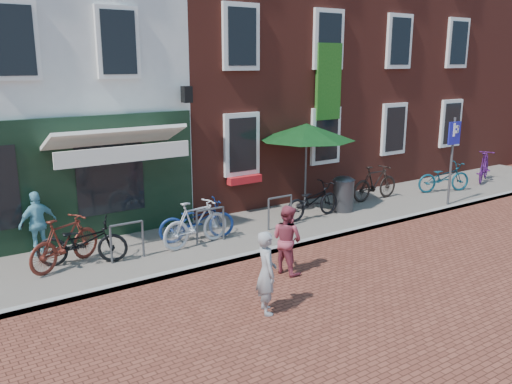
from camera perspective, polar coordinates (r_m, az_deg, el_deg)
ground at (r=12.44m, az=4.00°, el=-6.01°), size 80.00×80.00×0.00m
sidewalk at (r=14.13m, az=3.43°, el=-3.35°), size 24.00×3.00×0.10m
building_brick_mid at (r=18.66m, az=-4.55°, el=16.17°), size 6.00×8.00×10.00m
building_brick_right at (r=22.26m, az=9.50°, el=15.63°), size 6.00×8.00×10.00m
filler_right at (r=27.13m, az=19.75°, el=13.61°), size 7.00×8.00×9.00m
litter_bin at (r=15.16m, az=9.27°, el=0.02°), size 0.58×0.58×1.06m
parking_sign at (r=16.40m, az=20.16°, el=4.48°), size 0.50×0.08×2.54m
parasol at (r=15.06m, az=5.39°, el=6.72°), size 2.72×2.72×2.51m
woman at (r=9.16m, az=1.12°, el=-8.52°), size 0.50×0.61×1.45m
boy at (r=10.86m, az=3.31°, el=-5.04°), size 0.67×0.79×1.41m
cafe_person at (r=12.47m, az=-22.13°, el=-3.09°), size 0.88×0.51×1.41m
bicycle_0 at (r=11.65m, az=-17.95°, el=-5.06°), size 1.91×1.28×0.95m
bicycle_1 at (r=11.60m, az=-19.63°, el=-5.01°), size 1.79×1.22×1.06m
bicycle_2 at (r=12.62m, az=-6.30°, el=-3.02°), size 1.90×0.99×0.95m
bicycle_3 at (r=12.24m, az=-6.39°, el=-3.30°), size 1.81×0.72×1.06m
bicycle_4 at (r=14.38m, az=5.99°, el=-0.92°), size 1.84×0.73×0.95m
bicycle_5 at (r=16.55m, az=12.53°, el=0.96°), size 1.76×0.52×1.06m
bicycle_6 at (r=18.21m, az=19.30°, el=1.49°), size 1.92×1.20×0.95m
bicycle_7 at (r=20.29m, az=23.05°, el=2.51°), size 1.80×1.19×1.06m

